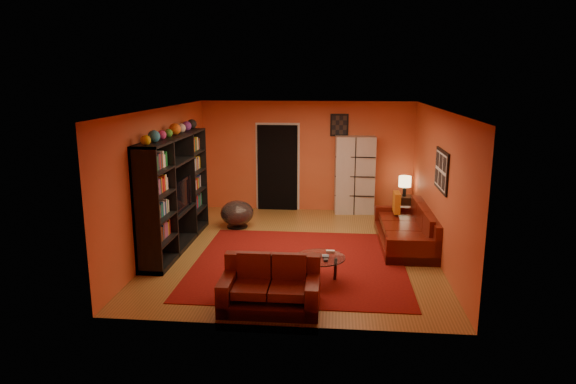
# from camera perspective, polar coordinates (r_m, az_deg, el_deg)

# --- Properties ---
(floor) EXTENTS (6.00, 6.00, 0.00)m
(floor) POSITION_cam_1_polar(r_m,az_deg,el_deg) (9.61, 0.97, -6.45)
(floor) COLOR brown
(floor) RESTS_ON ground
(ceiling) EXTENTS (6.00, 6.00, 0.00)m
(ceiling) POSITION_cam_1_polar(r_m,az_deg,el_deg) (9.09, 1.03, 9.22)
(ceiling) COLOR white
(ceiling) RESTS_ON wall_back
(wall_back) EXTENTS (6.00, 0.00, 6.00)m
(wall_back) POSITION_cam_1_polar(r_m,az_deg,el_deg) (12.21, 2.12, 3.97)
(wall_back) COLOR #C64F2B
(wall_back) RESTS_ON floor
(wall_front) EXTENTS (6.00, 0.00, 6.00)m
(wall_front) POSITION_cam_1_polar(r_m,az_deg,el_deg) (6.36, -1.14, -4.21)
(wall_front) COLOR #C64F2B
(wall_front) RESTS_ON floor
(wall_left) EXTENTS (0.00, 6.00, 6.00)m
(wall_left) POSITION_cam_1_polar(r_m,az_deg,el_deg) (9.78, -13.77, 1.42)
(wall_left) COLOR #C64F2B
(wall_left) RESTS_ON floor
(wall_right) EXTENTS (0.00, 6.00, 6.00)m
(wall_right) POSITION_cam_1_polar(r_m,az_deg,el_deg) (9.41, 16.37, 0.83)
(wall_right) COLOR #C64F2B
(wall_right) RESTS_ON floor
(rug) EXTENTS (3.60, 3.60, 0.01)m
(rug) POSITION_cam_1_polar(r_m,az_deg,el_deg) (8.94, 1.26, -7.90)
(rug) COLOR #590B0A
(rug) RESTS_ON floor
(doorway) EXTENTS (0.95, 0.10, 2.04)m
(doorway) POSITION_cam_1_polar(r_m,az_deg,el_deg) (12.28, -1.17, 2.70)
(doorway) COLOR black
(doorway) RESTS_ON floor
(wall_art_right) EXTENTS (0.03, 1.00, 0.70)m
(wall_art_right) POSITION_cam_1_polar(r_m,az_deg,el_deg) (9.06, 16.71, 2.30)
(wall_art_right) COLOR black
(wall_art_right) RESTS_ON wall_right
(wall_art_back) EXTENTS (0.42, 0.03, 0.52)m
(wall_art_back) POSITION_cam_1_polar(r_m,az_deg,el_deg) (12.08, 5.73, 7.41)
(wall_art_back) COLOR black
(wall_art_back) RESTS_ON wall_back
(entertainment_unit) EXTENTS (0.45, 3.00, 2.10)m
(entertainment_unit) POSITION_cam_1_polar(r_m,az_deg,el_deg) (9.76, -12.45, -0.04)
(entertainment_unit) COLOR black
(entertainment_unit) RESTS_ON floor
(tv) EXTENTS (1.00, 0.13, 0.58)m
(tv) POSITION_cam_1_polar(r_m,az_deg,el_deg) (9.71, -12.23, -0.34)
(tv) COLOR black
(tv) RESTS_ON entertainment_unit
(sofa) EXTENTS (1.02, 2.42, 0.85)m
(sofa) POSITION_cam_1_polar(r_m,az_deg,el_deg) (10.11, 13.46, -4.15)
(sofa) COLOR #470E09
(sofa) RESTS_ON rug
(loveseat) EXTENTS (1.36, 0.82, 0.85)m
(loveseat) POSITION_cam_1_polar(r_m,az_deg,el_deg) (7.27, -1.94, -10.50)
(loveseat) COLOR #470E09
(loveseat) RESTS_ON rug
(throw_pillow) EXTENTS (0.12, 0.42, 0.42)m
(throw_pillow) POSITION_cam_1_polar(r_m,az_deg,el_deg) (10.75, 11.98, -1.15)
(throw_pillow) COLOR orange
(throw_pillow) RESTS_ON sofa
(coffee_table) EXTENTS (0.79, 0.79, 0.40)m
(coffee_table) POSITION_cam_1_polar(r_m,az_deg,el_deg) (8.09, 3.56, -7.53)
(coffee_table) COLOR silver
(coffee_table) RESTS_ON floor
(storage_cabinet) EXTENTS (0.94, 0.48, 1.81)m
(storage_cabinet) POSITION_cam_1_polar(r_m,az_deg,el_deg) (12.07, 7.41, 1.87)
(storage_cabinet) COLOR beige
(storage_cabinet) RESTS_ON floor
(bowl_chair) EXTENTS (0.71, 0.71, 0.57)m
(bowl_chair) POSITION_cam_1_polar(r_m,az_deg,el_deg) (10.98, -5.68, -2.37)
(bowl_chair) COLOR black
(bowl_chair) RESTS_ON floor
(side_table) EXTENTS (0.42, 0.42, 0.50)m
(side_table) POSITION_cam_1_polar(r_m,az_deg,el_deg) (11.99, 12.72, -1.61)
(side_table) COLOR black
(side_table) RESTS_ON floor
(table_lamp) EXTENTS (0.28, 0.28, 0.46)m
(table_lamp) POSITION_cam_1_polar(r_m,az_deg,el_deg) (11.87, 12.86, 1.07)
(table_lamp) COLOR black
(table_lamp) RESTS_ON side_table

